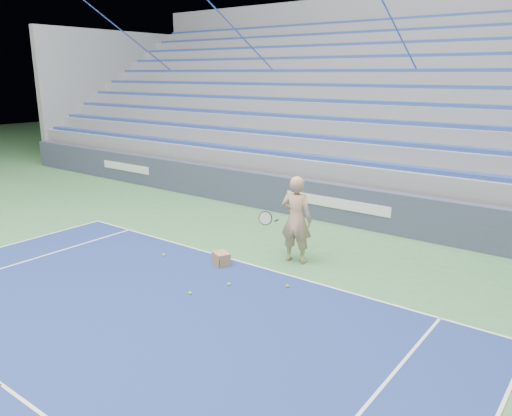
{
  "coord_description": "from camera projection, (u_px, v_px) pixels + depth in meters",
  "views": [
    {
      "loc": [
        6.28,
        3.81,
        4.07
      ],
      "look_at": [
        -0.23,
        12.38,
        1.15
      ],
      "focal_mm": 35.0,
      "sensor_mm": 36.0,
      "label": 1
    }
  ],
  "objects": [
    {
      "name": "tennis_player",
      "position": [
        296.0,
        220.0,
        10.89
      ],
      "size": [
        1.0,
        0.91,
        1.95
      ],
      "color": "tan",
      "rests_on": "ground"
    },
    {
      "name": "tennis_ball_1",
      "position": [
        287.0,
        286.0,
        9.76
      ],
      "size": [
        0.07,
        0.07,
        0.07
      ],
      "primitive_type": "sphere",
      "color": "#A6DA2C",
      "rests_on": "ground"
    },
    {
      "name": "ball_box",
      "position": [
        221.0,
        259.0,
        10.9
      ],
      "size": [
        0.46,
        0.42,
        0.29
      ],
      "color": "#A17A4E",
      "rests_on": "ground"
    },
    {
      "name": "tennis_ball_0",
      "position": [
        219.0,
        254.0,
        11.51
      ],
      "size": [
        0.07,
        0.07,
        0.07
      ],
      "primitive_type": "sphere",
      "color": "#A6DA2C",
      "rests_on": "ground"
    },
    {
      "name": "tennis_ball_3",
      "position": [
        164.0,
        255.0,
        11.43
      ],
      "size": [
        0.07,
        0.07,
        0.07
      ],
      "primitive_type": "sphere",
      "color": "#A6DA2C",
      "rests_on": "ground"
    },
    {
      "name": "tennis_ball_4",
      "position": [
        190.0,
        293.0,
        9.45
      ],
      "size": [
        0.07,
        0.07,
        0.07
      ],
      "primitive_type": "sphere",
      "color": "#A6DA2C",
      "rests_on": "ground"
    },
    {
      "name": "tennis_ball_2",
      "position": [
        229.0,
        284.0,
        9.85
      ],
      "size": [
        0.07,
        0.07,
        0.07
      ],
      "primitive_type": "sphere",
      "color": "#A6DA2C",
      "rests_on": "ground"
    },
    {
      "name": "bleachers",
      "position": [
        417.0,
        123.0,
        17.79
      ],
      "size": [
        31.0,
        9.15,
        7.3
      ],
      "color": "gray",
      "rests_on": "ground"
    },
    {
      "name": "sponsor_barrier",
      "position": [
        339.0,
        204.0,
        13.87
      ],
      "size": [
        30.0,
        0.32,
        1.1
      ],
      "color": "#383F56",
      "rests_on": "ground"
    }
  ]
}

